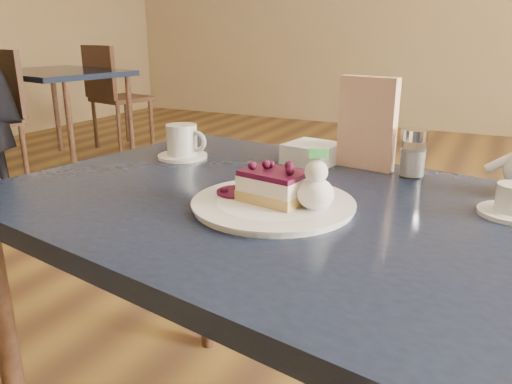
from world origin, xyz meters
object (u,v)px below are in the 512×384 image
at_px(cheesecake_slice, 273,186).
at_px(bg_table_far_left, 67,156).
at_px(coffee_set, 183,143).
at_px(main_table, 287,237).
at_px(dessert_plate, 273,204).

xyz_separation_m(cheesecake_slice, bg_table_far_left, (-2.75, 2.01, -0.69)).
xyz_separation_m(cheesecake_slice, coffee_set, (-0.36, 0.24, -0.00)).
bearing_deg(cheesecake_slice, coffee_set, 156.39).
distance_m(cheesecake_slice, coffee_set, 0.43).
distance_m(main_table, coffee_set, 0.43).
distance_m(dessert_plate, bg_table_far_left, 3.47).
height_order(main_table, bg_table_far_left, bg_table_far_left).
distance_m(cheesecake_slice, bg_table_far_left, 3.48).
relative_size(main_table, bg_table_far_left, 0.71).
height_order(coffee_set, bg_table_far_left, coffee_set).
height_order(cheesecake_slice, bg_table_far_left, cheesecake_slice).
height_order(main_table, coffee_set, coffee_set).
distance_m(main_table, cheesecake_slice, 0.13).
bearing_deg(cheesecake_slice, bg_table_far_left, 153.41).
bearing_deg(main_table, bg_table_far_left, 154.13).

